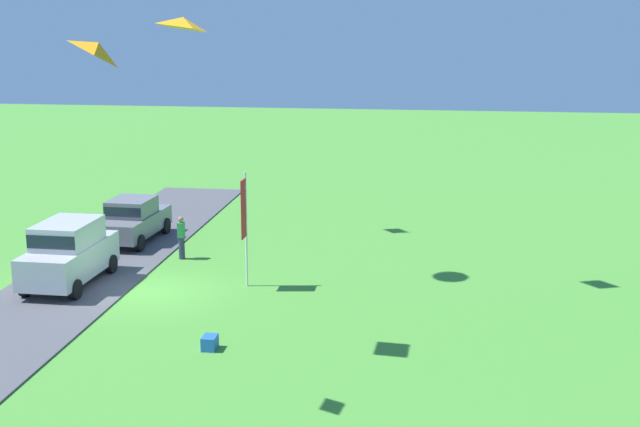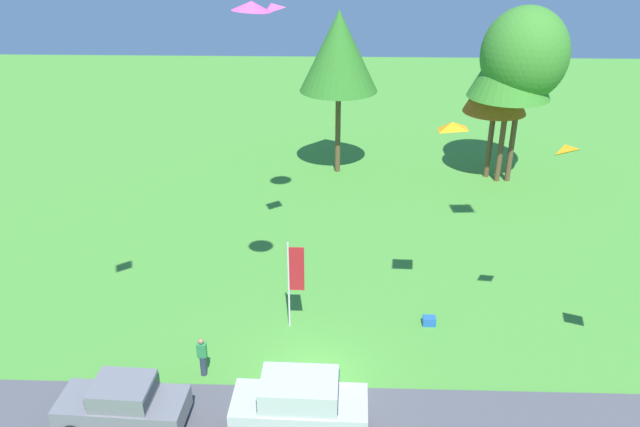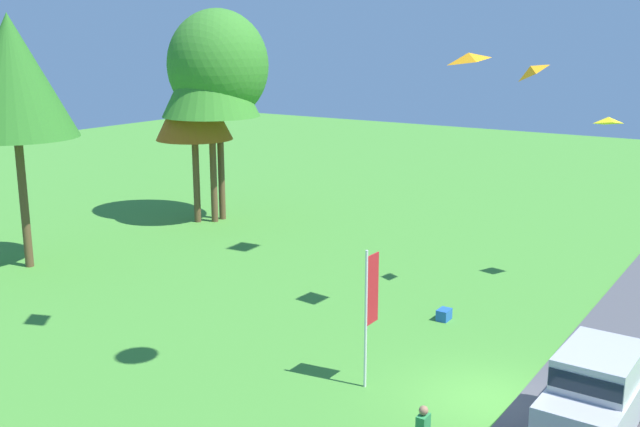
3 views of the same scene
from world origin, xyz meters
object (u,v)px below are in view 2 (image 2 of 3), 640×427
at_px(kite_delta_trailing_tail, 251,6).
at_px(car_sedan_near_entrance, 123,402).
at_px(person_on_lawn, 202,356).
at_px(tree_far_right, 513,56).
at_px(car_suv_by_flagpole, 300,404).
at_px(tree_center_back, 339,52).
at_px(tree_left_of_center, 524,55).
at_px(kite_diamond_near_flag, 452,126).
at_px(tree_far_left, 498,82).
at_px(cooler_box, 429,321).
at_px(kite_diamond_high_right, 271,7).
at_px(flag_banner, 294,275).
at_px(kite_diamond_high_left, 564,148).

bearing_deg(kite_delta_trailing_tail, car_sedan_near_entrance, -132.23).
relative_size(person_on_lawn, tree_far_right, 0.16).
distance_m(car_suv_by_flagpole, tree_center_back, 25.45).
distance_m(tree_left_of_center, kite_diamond_near_flag, 18.56).
bearing_deg(car_suv_by_flagpole, tree_far_left, 64.62).
relative_size(cooler_box, kite_diamond_high_right, 0.54).
height_order(person_on_lawn, tree_far_left, tree_far_left).
height_order(person_on_lawn, kite_diamond_near_flag, kite_diamond_near_flag).
relative_size(kite_diamond_high_right, kite_diamond_near_flag, 0.95).
relative_size(flag_banner, kite_delta_trailing_tail, 3.07).
xyz_separation_m(tree_far_left, kite_diamond_near_flag, (-5.94, -17.78, 2.69)).
height_order(car_suv_by_flagpole, cooler_box, car_suv_by_flagpole).
distance_m(car_sedan_near_entrance, tree_far_left, 29.91).
relative_size(person_on_lawn, kite_delta_trailing_tail, 1.28).
xyz_separation_m(car_sedan_near_entrance, kite_diamond_high_left, (15.42, 5.08, 7.65)).
relative_size(tree_left_of_center, flag_banner, 2.76).
distance_m(tree_left_of_center, flag_banner, 22.19).
relative_size(car_suv_by_flagpole, cooler_box, 8.29).
distance_m(car_suv_by_flagpole, tree_far_right, 26.90).
distance_m(person_on_lawn, kite_diamond_high_right, 14.45).
distance_m(tree_far_left, flag_banner, 21.61).
bearing_deg(kite_diamond_high_left, cooler_box, 162.71).
relative_size(car_sedan_near_entrance, tree_center_back, 0.41).
xyz_separation_m(cooler_box, kite_diamond_high_left, (4.03, -1.25, 8.49)).
relative_size(car_suv_by_flagpole, kite_delta_trailing_tail, 3.46).
bearing_deg(tree_far_left, cooler_box, -109.22).
height_order(car_suv_by_flagpole, tree_far_right, tree_far_right).
bearing_deg(flag_banner, kite_diamond_near_flag, -1.71).
bearing_deg(kite_delta_trailing_tail, flag_banner, 47.50).
distance_m(tree_center_back, kite_diamond_high_left, 20.88).
height_order(cooler_box, kite_delta_trailing_tail, kite_delta_trailing_tail).
xyz_separation_m(car_suv_by_flagpole, flag_banner, (-0.61, 6.23, 1.31)).
height_order(flag_banner, kite_diamond_near_flag, kite_diamond_near_flag).
bearing_deg(tree_far_left, kite_diamond_near_flag, -108.48).
bearing_deg(tree_center_back, kite_diamond_near_flag, -76.96).
bearing_deg(flag_banner, car_suv_by_flagpole, -84.43).
bearing_deg(kite_delta_trailing_tail, tree_left_of_center, 51.74).
xyz_separation_m(car_sedan_near_entrance, person_on_lawn, (2.18, 2.75, -0.16)).
distance_m(tree_center_back, cooler_box, 20.12).
height_order(tree_far_left, tree_left_of_center, tree_left_of_center).
distance_m(kite_diamond_high_right, kite_diamond_near_flag, 9.21).
height_order(car_suv_by_flagpole, kite_diamond_high_right, kite_diamond_high_right).
xyz_separation_m(car_suv_by_flagpole, tree_left_of_center, (12.57, 23.14, 7.07)).
relative_size(car_suv_by_flagpole, tree_center_back, 0.43).
distance_m(tree_left_of_center, kite_diamond_high_left, 18.20).
relative_size(car_sedan_near_entrance, kite_delta_trailing_tail, 3.34).
bearing_deg(tree_far_right, tree_far_left, 127.47).
relative_size(tree_center_back, kite_diamond_high_right, 10.54).
relative_size(tree_far_right, cooler_box, 19.57).
bearing_deg(kite_delta_trailing_tail, kite_diamond_near_flag, 8.30).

